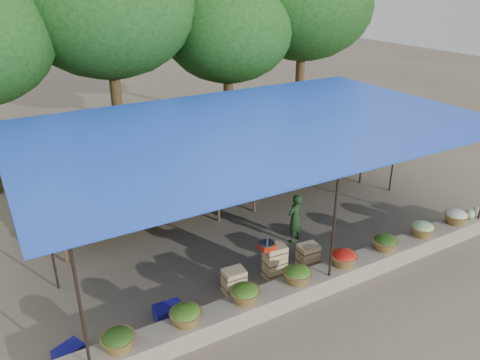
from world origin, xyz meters
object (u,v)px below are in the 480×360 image
vendor_seated (295,218)px  blue_crate_back (168,313)px  blue_crate_front (69,354)px  crate_counter (274,265)px  weighing_scale (267,245)px

vendor_seated → blue_crate_back: (-3.75, -1.14, -0.47)m
blue_crate_front → blue_crate_back: size_ratio=0.88×
crate_counter → vendor_seated: (1.27, 0.99, 0.32)m
crate_counter → weighing_scale: (-0.18, 0.00, 0.54)m
vendor_seated → crate_counter: bearing=20.3°
vendor_seated → blue_crate_back: size_ratio=2.39×
vendor_seated → weighing_scale: bearing=16.7°
weighing_scale → vendor_seated: bearing=34.3°
weighing_scale → blue_crate_back: 2.40m
blue_crate_front → weighing_scale: bearing=-20.2°
crate_counter → blue_crate_front: bearing=-176.6°
weighing_scale → vendor_seated: (1.45, 0.99, -0.22)m
blue_crate_front → vendor_seated: bearing=-11.1°
weighing_scale → vendor_seated: size_ratio=0.27×
vendor_seated → blue_crate_back: 3.94m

